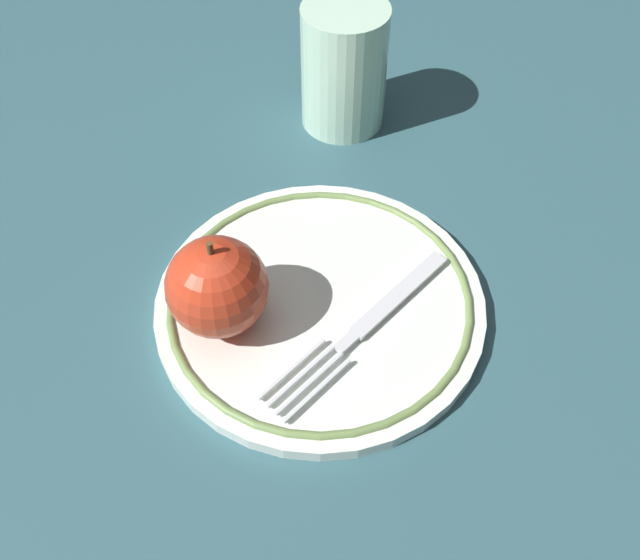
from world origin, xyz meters
The scene contains 5 objects.
ground_plane centered at (0.00, 0.00, 0.00)m, with size 2.00×2.00×0.00m, color #315861.
plate centered at (0.01, 0.02, 0.01)m, with size 0.24×0.24×0.01m.
apple_red_whole centered at (0.08, 0.05, 0.05)m, with size 0.07×0.07×0.08m.
fork centered at (-0.02, 0.03, 0.02)m, with size 0.11×0.16×0.00m.
drinking_glass centered at (0.04, -0.20, 0.06)m, with size 0.07×0.07×0.11m, color silver.
Camera 1 is at (-0.05, 0.32, 0.42)m, focal length 40.00 mm.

